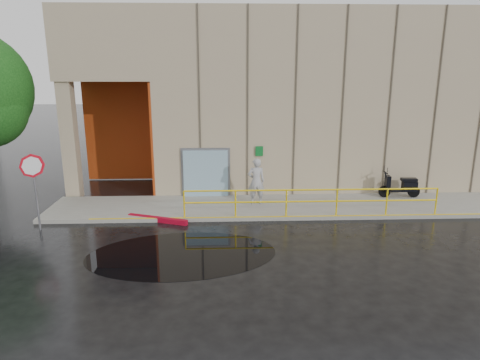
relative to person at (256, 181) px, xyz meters
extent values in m
plane|color=black|center=(-2.29, -4.71, -1.10)|extent=(120.00, 120.00, 0.00)
cube|color=gray|center=(1.71, -0.21, -1.02)|extent=(20.00, 3.00, 0.15)
cube|color=tan|center=(3.71, 6.29, 2.90)|extent=(16.00, 10.00, 8.00)
cube|color=tan|center=(-6.29, 6.29, 5.40)|extent=(4.00, 10.00, 3.00)
cube|color=tan|center=(-7.89, 1.69, 1.40)|extent=(0.60, 0.60, 5.00)
cube|color=#B43110|center=(-6.29, 4.79, 1.40)|extent=(3.80, 0.15, 4.90)
cube|color=#B43110|center=(-4.34, 3.04, 1.40)|extent=(0.10, 3.50, 4.90)
cube|color=#8EAFC2|center=(-2.09, 1.17, 0.05)|extent=(1.90, 0.10, 2.00)
cube|color=slate|center=(-2.09, 1.25, 0.05)|extent=(2.10, 0.06, 2.20)
cube|color=#0D6024|center=(0.21, 1.23, 1.00)|extent=(0.32, 0.04, 0.42)
cylinder|color=yellow|center=(1.96, -1.56, 0.05)|extent=(9.50, 0.06, 0.06)
cylinder|color=yellow|center=(1.96, -1.56, -0.40)|extent=(9.50, 0.06, 0.06)
imported|color=#A8A7AC|center=(0.00, 0.00, 0.00)|extent=(0.72, 0.51, 1.89)
cylinder|color=black|center=(5.58, 0.69, -0.70)|extent=(0.50, 0.12, 0.50)
cylinder|color=black|center=(6.83, 0.63, -0.70)|extent=(0.50, 0.12, 0.50)
cylinder|color=slate|center=(-7.79, -2.30, 0.09)|extent=(0.08, 0.08, 2.38)
cylinder|color=red|center=(-7.79, -2.33, 1.23)|extent=(0.68, 0.52, 0.82)
cylinder|color=white|center=(-7.79, -2.35, 1.23)|extent=(0.53, 0.39, 0.65)
cube|color=#9D051C|center=(-3.79, -1.61, -1.01)|extent=(2.31, 1.02, 0.18)
cube|color=black|center=(-2.61, -4.55, -1.09)|extent=(6.06, 4.03, 0.01)
camera|label=1|loc=(-1.31, -16.69, 4.37)|focal=32.00mm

